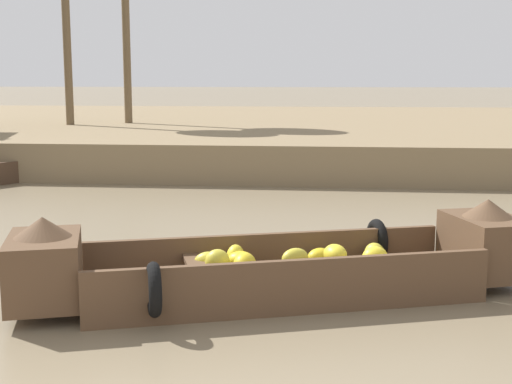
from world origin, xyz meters
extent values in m
plane|color=#7A6B51|center=(0.00, 10.00, 0.00)|extent=(300.00, 300.00, 0.00)
cube|color=#7F6B4C|center=(0.00, 22.20, 0.44)|extent=(160.00, 20.00, 0.87)
cube|color=brown|center=(0.37, 4.63, 0.06)|extent=(4.30, 2.48, 0.12)
cube|color=brown|center=(0.19, 5.20, 0.34)|extent=(3.93, 1.34, 0.44)
cube|color=brown|center=(0.56, 4.06, 0.34)|extent=(3.93, 1.34, 0.44)
cube|color=brown|center=(2.66, 5.37, 0.44)|extent=(0.99, 1.25, 0.65)
cone|color=brown|center=(2.66, 5.37, 0.87)|extent=(0.71, 0.71, 0.20)
cube|color=brown|center=(-1.91, 3.89, 0.44)|extent=(0.99, 1.25, 0.65)
cone|color=brown|center=(-1.91, 3.89, 0.87)|extent=(0.71, 0.71, 0.20)
cube|color=brown|center=(-0.46, 4.36, 0.36)|extent=(0.54, 1.16, 0.05)
torus|color=black|center=(1.46, 5.74, 0.38)|extent=(0.27, 0.53, 0.52)
torus|color=black|center=(-0.72, 3.52, 0.38)|extent=(0.27, 0.53, 0.52)
ellipsoid|color=yellow|center=(1.73, 4.77, 0.30)|extent=(0.34, 0.38, 0.19)
ellipsoid|color=yellow|center=(-0.06, 4.74, 0.36)|extent=(0.32, 0.27, 0.20)
ellipsoid|color=gold|center=(-0.39, 4.64, 0.35)|extent=(0.33, 0.22, 0.24)
ellipsoid|color=yellow|center=(-0.13, 4.84, 0.37)|extent=(0.23, 0.28, 0.26)
ellipsoid|color=gold|center=(-0.28, 4.52, 0.40)|extent=(0.33, 0.31, 0.27)
ellipsoid|color=yellow|center=(-0.49, 4.11, 0.35)|extent=(0.25, 0.28, 0.19)
ellipsoid|color=yellow|center=(1.70, 4.72, 0.32)|extent=(0.27, 0.36, 0.27)
ellipsoid|color=gold|center=(0.53, 4.69, 0.41)|extent=(0.37, 0.33, 0.22)
ellipsoid|color=gold|center=(1.41, 5.36, 0.31)|extent=(0.31, 0.32, 0.25)
ellipsoid|color=yellow|center=(0.78, 5.14, 0.32)|extent=(0.37, 0.36, 0.20)
ellipsoid|color=yellow|center=(1.39, 4.97, 0.36)|extent=(0.39, 0.37, 0.25)
ellipsoid|color=yellow|center=(0.03, 4.35, 0.41)|extent=(0.28, 0.33, 0.26)
ellipsoid|color=yellow|center=(1.38, 4.55, 0.31)|extent=(0.36, 0.35, 0.19)
ellipsoid|color=yellow|center=(-0.38, 4.63, 0.32)|extent=(0.31, 0.33, 0.18)
ellipsoid|color=yellow|center=(0.96, 4.83, 0.43)|extent=(0.34, 0.38, 0.22)
cube|color=#473323|center=(-6.45, 12.41, 0.06)|extent=(2.70, 3.17, 0.12)
cube|color=#473323|center=(-6.02, 12.11, 0.30)|extent=(1.85, 2.58, 0.36)
cube|color=#473323|center=(-5.36, 13.95, 0.40)|extent=(1.17, 1.10, 0.55)
cone|color=#473323|center=(-5.36, 13.95, 0.77)|extent=(0.78, 0.78, 0.20)
cube|color=#473323|center=(-6.07, 12.95, 0.32)|extent=(0.94, 0.74, 0.05)
cylinder|color=brown|center=(-6.97, 18.31, 3.60)|extent=(0.24, 0.24, 5.45)
cylinder|color=brown|center=(-5.42, 19.30, 3.68)|extent=(0.24, 0.24, 5.61)
camera|label=1|loc=(0.85, -2.64, 2.32)|focal=49.65mm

